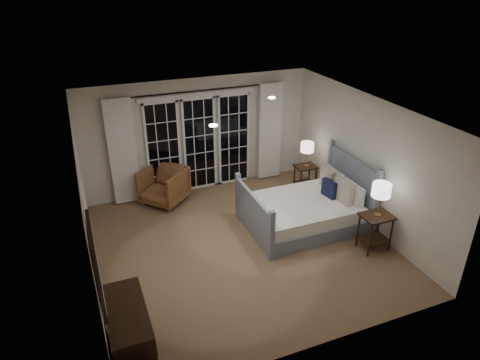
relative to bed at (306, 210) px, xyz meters
name	(u,v)px	position (x,y,z in m)	size (l,w,h in m)	color
floor	(242,245)	(-1.42, -0.19, -0.32)	(5.00, 5.00, 0.00)	brown
ceiling	(242,112)	(-1.42, -0.19, 2.18)	(5.00, 5.00, 0.00)	white
wall_left	(86,212)	(-3.92, -0.19, 0.93)	(0.02, 5.00, 2.50)	beige
wall_right	(365,161)	(1.08, -0.19, 0.93)	(0.02, 5.00, 2.50)	beige
wall_back	(199,135)	(-1.42, 2.31, 0.93)	(5.00, 0.02, 2.50)	beige
wall_front	(320,272)	(-1.42, -2.69, 0.93)	(5.00, 0.02, 2.50)	beige
french_doors	(200,143)	(-1.42, 2.27, 0.77)	(2.50, 0.04, 2.20)	black
curtain_rod	(198,91)	(-1.42, 2.21, 1.93)	(0.03, 0.03, 3.50)	black
curtain_left	(123,152)	(-3.07, 2.19, 0.83)	(0.55, 0.10, 2.25)	white
curtain_right	(270,132)	(0.23, 2.19, 0.83)	(0.55, 0.10, 2.25)	white
downlight_a	(272,98)	(-0.62, 0.41, 2.17)	(0.12, 0.12, 0.01)	white
downlight_b	(213,125)	(-2.02, -0.59, 2.17)	(0.12, 0.12, 0.01)	white
bed	(306,210)	(0.00, 0.00, 0.00)	(2.15, 1.54, 1.25)	gray
nightstand_left	(375,227)	(0.72, -1.14, 0.13)	(0.53, 0.42, 0.68)	#301F10
nightstand_right	(305,174)	(0.71, 1.29, 0.07)	(0.46, 0.36, 0.59)	#301F10
lamp_left	(381,190)	(0.72, -1.14, 0.85)	(0.32, 0.32, 0.61)	#AD7845
lamp_right	(307,147)	(0.71, 1.29, 0.71)	(0.28, 0.28, 0.55)	#AD7845
armchair	(164,186)	(-2.34, 1.91, 0.07)	(0.83, 0.85, 0.77)	brown
dresser	(130,335)	(-3.65, -1.99, 0.09)	(0.49, 1.15, 0.82)	#301F10
mirror	(97,265)	(-3.88, -1.99, 1.23)	(0.05, 0.85, 1.00)	#301F10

